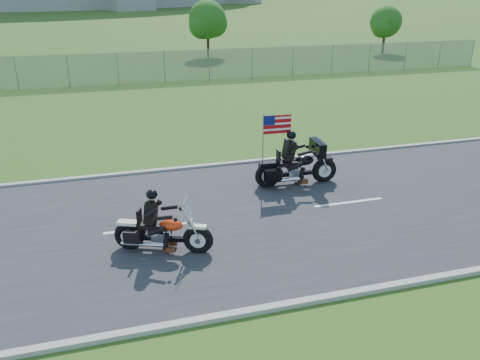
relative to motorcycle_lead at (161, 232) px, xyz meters
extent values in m
plane|color=#24541A|center=(1.69, 1.21, -0.53)|extent=(420.00, 420.00, 0.00)
cube|color=#28282B|center=(1.69, 1.21, -0.51)|extent=(120.00, 8.00, 0.04)
cube|color=#9E9B93|center=(1.69, 5.26, -0.48)|extent=(120.00, 0.18, 0.12)
cube|color=#9E9B93|center=(1.69, -2.84, -0.48)|extent=(120.00, 0.18, 0.12)
cube|color=gray|center=(-3.31, 21.21, 0.47)|extent=(60.00, 0.03, 2.00)
cylinder|color=#382316|center=(7.69, 31.21, 0.73)|extent=(0.22, 0.22, 2.52)
sphere|color=#275216|center=(7.69, 31.21, 2.62)|extent=(3.20, 3.20, 3.20)
sphere|color=#275216|center=(8.33, 31.69, 2.26)|extent=(2.40, 2.40, 2.40)
sphere|color=#275216|center=(7.13, 30.81, 2.17)|extent=(2.24, 2.24, 2.24)
cylinder|color=#382316|center=(23.69, 29.21, 0.59)|extent=(0.22, 0.22, 2.24)
sphere|color=#275216|center=(23.69, 29.21, 2.27)|extent=(2.80, 2.80, 2.80)
sphere|color=#275216|center=(24.25, 29.63, 1.95)|extent=(2.10, 2.10, 2.10)
sphere|color=#275216|center=(23.20, 28.86, 1.87)|extent=(1.96, 1.96, 1.96)
torus|color=black|center=(0.84, -0.33, -0.14)|extent=(0.76, 0.44, 0.75)
torus|color=black|center=(-0.76, 0.30, -0.14)|extent=(0.76, 0.44, 0.75)
ellipsoid|color=red|center=(0.25, -0.10, 0.22)|extent=(0.65, 0.51, 0.28)
cube|color=black|center=(-0.24, 0.10, 0.18)|extent=(0.63, 0.49, 0.12)
cube|color=black|center=(-0.20, 0.08, 0.58)|extent=(0.37, 0.47, 0.56)
sphere|color=black|center=(-0.15, 0.06, 1.01)|extent=(0.35, 0.35, 0.27)
cube|color=silver|center=(0.62, -0.24, 0.71)|extent=(0.21, 0.45, 0.40)
torus|color=black|center=(5.65, 2.91, -0.10)|extent=(0.85, 0.24, 0.84)
torus|color=black|center=(3.72, 2.98, -0.10)|extent=(0.85, 0.24, 0.84)
ellipsoid|color=black|center=(4.94, 2.94, 0.31)|extent=(0.65, 0.39, 0.32)
cube|color=black|center=(4.35, 2.96, 0.26)|extent=(0.64, 0.36, 0.14)
cube|color=black|center=(4.40, 2.96, 0.71)|extent=(0.29, 0.46, 0.62)
sphere|color=black|center=(4.46, 2.96, 1.19)|extent=(0.32, 0.32, 0.31)
cube|color=black|center=(5.37, 2.92, 0.71)|extent=(0.28, 0.92, 0.45)
cube|color=#B70C11|center=(4.07, 3.20, 1.50)|extent=(0.91, 0.06, 0.59)
camera|label=1|loc=(-0.79, -10.08, 5.61)|focal=35.00mm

